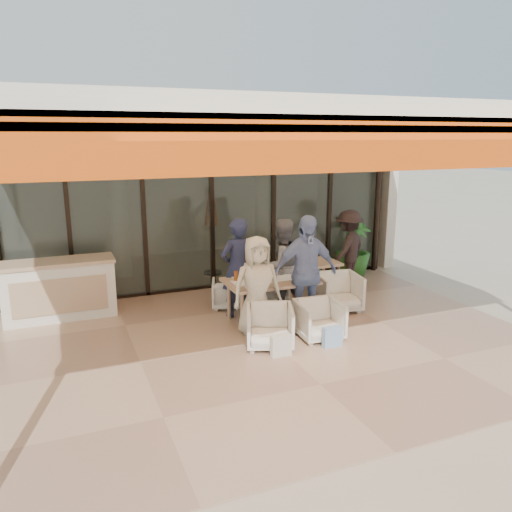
{
  "coord_description": "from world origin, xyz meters",
  "views": [
    {
      "loc": [
        -2.93,
        -6.5,
        3.09
      ],
      "look_at": [
        0.1,
        0.9,
        1.15
      ],
      "focal_mm": 35.0,
      "sensor_mm": 36.0,
      "label": 1
    }
  ],
  "objects_px": {
    "dining_table": "(269,283)",
    "diner_navy": "(237,268)",
    "side_table": "(318,266)",
    "chair_far_right": "(270,287)",
    "standing_woman": "(348,249)",
    "chair_near_right": "(319,318)",
    "potted_palm": "(353,247)",
    "diner_periwinkle": "(305,273)",
    "host_counter": "(60,289)",
    "diner_cream": "(257,287)",
    "side_chair": "(338,290)",
    "chair_near_left": "(270,325)",
    "chair_far_left": "(228,292)",
    "diner_grey": "(281,265)"
  },
  "relations": [
    {
      "from": "dining_table",
      "to": "diner_navy",
      "type": "distance_m",
      "value": 0.63
    },
    {
      "from": "side_table",
      "to": "dining_table",
      "type": "bearing_deg",
      "value": -150.01
    },
    {
      "from": "chair_far_right",
      "to": "standing_woman",
      "type": "height_order",
      "value": "standing_woman"
    },
    {
      "from": "chair_near_right",
      "to": "potted_palm",
      "type": "distance_m",
      "value": 3.76
    },
    {
      "from": "chair_far_right",
      "to": "diner_periwinkle",
      "type": "bearing_deg",
      "value": 86.74
    },
    {
      "from": "host_counter",
      "to": "diner_cream",
      "type": "xyz_separation_m",
      "value": [
        2.85,
        -1.94,
        0.27
      ]
    },
    {
      "from": "diner_navy",
      "to": "potted_palm",
      "type": "distance_m",
      "value": 3.59
    },
    {
      "from": "host_counter",
      "to": "diner_periwinkle",
      "type": "xyz_separation_m",
      "value": [
        3.69,
        -1.94,
        0.41
      ]
    },
    {
      "from": "host_counter",
      "to": "side_table",
      "type": "height_order",
      "value": "host_counter"
    },
    {
      "from": "host_counter",
      "to": "side_chair",
      "type": "xyz_separation_m",
      "value": [
        4.64,
        -1.43,
        -0.15
      ]
    },
    {
      "from": "chair_near_left",
      "to": "side_table",
      "type": "distance_m",
      "value": 2.52
    },
    {
      "from": "chair_far_left",
      "to": "side_table",
      "type": "height_order",
      "value": "side_table"
    },
    {
      "from": "diner_cream",
      "to": "diner_periwinkle",
      "type": "distance_m",
      "value": 0.85
    },
    {
      "from": "chair_near_right",
      "to": "diner_navy",
      "type": "bearing_deg",
      "value": 124.41
    },
    {
      "from": "dining_table",
      "to": "chair_far_right",
      "type": "height_order",
      "value": "dining_table"
    },
    {
      "from": "chair_far_right",
      "to": "diner_grey",
      "type": "relative_size",
      "value": 0.35
    },
    {
      "from": "dining_table",
      "to": "diner_navy",
      "type": "height_order",
      "value": "diner_navy"
    },
    {
      "from": "chair_near_left",
      "to": "potted_palm",
      "type": "relative_size",
      "value": 0.52
    },
    {
      "from": "host_counter",
      "to": "diner_periwinkle",
      "type": "bearing_deg",
      "value": -27.7
    },
    {
      "from": "dining_table",
      "to": "diner_navy",
      "type": "relative_size",
      "value": 0.86
    },
    {
      "from": "diner_cream",
      "to": "side_table",
      "type": "relative_size",
      "value": 2.15
    },
    {
      "from": "side_table",
      "to": "diner_cream",
      "type": "bearing_deg",
      "value": -145.03
    },
    {
      "from": "chair_near_right",
      "to": "dining_table",
      "type": "bearing_deg",
      "value": 117.56
    },
    {
      "from": "chair_near_left",
      "to": "diner_periwinkle",
      "type": "height_order",
      "value": "diner_periwinkle"
    },
    {
      "from": "side_table",
      "to": "chair_near_right",
      "type": "bearing_deg",
      "value": -118.5
    },
    {
      "from": "host_counter",
      "to": "side_chair",
      "type": "bearing_deg",
      "value": -17.17
    },
    {
      "from": "dining_table",
      "to": "side_table",
      "type": "relative_size",
      "value": 2.01
    },
    {
      "from": "dining_table",
      "to": "chair_far_left",
      "type": "xyz_separation_m",
      "value": [
        -0.41,
        0.94,
        -0.39
      ]
    },
    {
      "from": "chair_near_left",
      "to": "potted_palm",
      "type": "bearing_deg",
      "value": 61.59
    },
    {
      "from": "diner_periwinkle",
      "to": "standing_woman",
      "type": "height_order",
      "value": "diner_periwinkle"
    },
    {
      "from": "chair_far_right",
      "to": "diner_grey",
      "type": "xyz_separation_m",
      "value": [
        0.0,
        -0.5,
        0.55
      ]
    },
    {
      "from": "chair_far_right",
      "to": "chair_near_left",
      "type": "height_order",
      "value": "chair_near_left"
    },
    {
      "from": "chair_far_left",
      "to": "potted_palm",
      "type": "bearing_deg",
      "value": -144.8
    },
    {
      "from": "chair_near_left",
      "to": "dining_table",
      "type": "bearing_deg",
      "value": 87.43
    },
    {
      "from": "chair_near_right",
      "to": "potted_palm",
      "type": "relative_size",
      "value": 0.5
    },
    {
      "from": "chair_far_left",
      "to": "diner_grey",
      "type": "bearing_deg",
      "value": 168.41
    },
    {
      "from": "diner_cream",
      "to": "potted_palm",
      "type": "distance_m",
      "value": 4.04
    },
    {
      "from": "chair_far_right",
      "to": "side_table",
      "type": "distance_m",
      "value": 1.02
    },
    {
      "from": "chair_near_left",
      "to": "standing_woman",
      "type": "height_order",
      "value": "standing_woman"
    },
    {
      "from": "host_counter",
      "to": "standing_woman",
      "type": "bearing_deg",
      "value": -2.47
    },
    {
      "from": "dining_table",
      "to": "standing_woman",
      "type": "height_order",
      "value": "standing_woman"
    },
    {
      "from": "dining_table",
      "to": "diner_grey",
      "type": "height_order",
      "value": "diner_grey"
    },
    {
      "from": "diner_grey",
      "to": "diner_periwinkle",
      "type": "height_order",
      "value": "diner_periwinkle"
    },
    {
      "from": "diner_periwinkle",
      "to": "host_counter",
      "type": "bearing_deg",
      "value": 154.39
    },
    {
      "from": "chair_far_right",
      "to": "diner_cream",
      "type": "distance_m",
      "value": 1.71
    },
    {
      "from": "chair_far_left",
      "to": "side_chair",
      "type": "height_order",
      "value": "side_chair"
    },
    {
      "from": "diner_cream",
      "to": "chair_far_right",
      "type": "bearing_deg",
      "value": 62.73
    },
    {
      "from": "dining_table",
      "to": "potted_palm",
      "type": "xyz_separation_m",
      "value": [
        2.87,
        1.89,
        -0.01
      ]
    },
    {
      "from": "diner_cream",
      "to": "potted_palm",
      "type": "xyz_separation_m",
      "value": [
        3.28,
        2.34,
        -0.13
      ]
    },
    {
      "from": "diner_cream",
      "to": "side_table",
      "type": "xyz_separation_m",
      "value": [
        1.79,
        1.25,
        -0.16
      ]
    }
  ]
}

